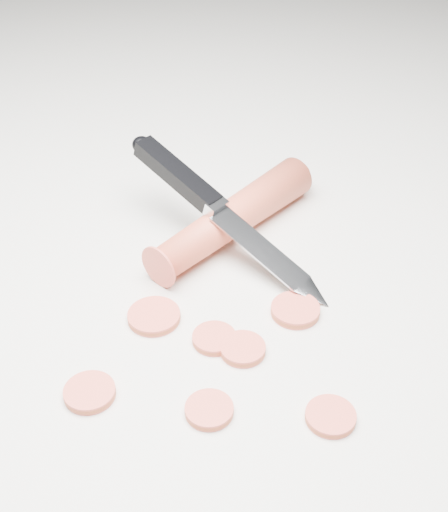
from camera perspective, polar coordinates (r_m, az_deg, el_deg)
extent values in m
plane|color=silver|center=(0.56, -2.28, -4.57)|extent=(2.40, 2.40, 0.00)
cylinder|color=#D4442B|center=(0.63, 0.73, 3.10)|extent=(0.17, 0.13, 0.03)
cylinder|color=#DF4938|center=(0.51, -10.70, -10.67)|extent=(0.04, 0.04, 0.01)
cylinder|color=#DF4938|center=(0.54, -0.79, -6.61)|extent=(0.03, 0.03, 0.01)
cylinder|color=#DF4938|center=(0.53, 1.51, -7.44)|extent=(0.03, 0.03, 0.01)
cylinder|color=#DF4938|center=(0.49, -1.19, -12.20)|extent=(0.03, 0.03, 0.01)
cylinder|color=#DF4938|center=(0.56, 5.73, -4.33)|extent=(0.04, 0.04, 0.01)
cylinder|color=#DF4938|center=(0.56, -5.62, -4.82)|extent=(0.04, 0.04, 0.01)
cylinder|color=#DF4938|center=(0.49, 8.53, -12.57)|extent=(0.03, 0.03, 0.01)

